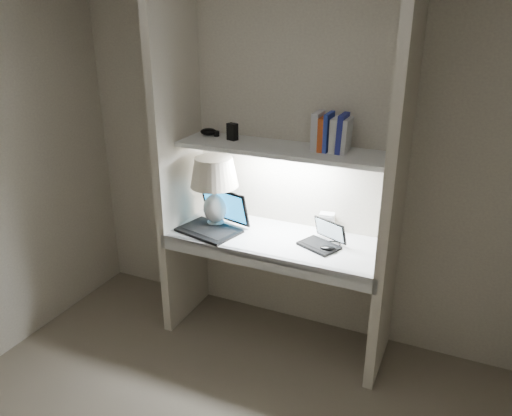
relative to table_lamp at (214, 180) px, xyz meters
The scene contains 17 objects.
back_wall 0.55m from the table_lamp, 27.41° to the left, with size 3.20×0.01×2.50m, color beige.
alcove_panel_left 0.30m from the table_lamp, behind, with size 0.06×0.55×2.50m, color beige.
alcove_panel_right 1.21m from the table_lamp, ahead, with size 0.06×0.55×2.50m, color beige.
desk 0.59m from the table_lamp, ahead, with size 1.40×0.55×0.04m, color white.
desk_apron 0.67m from the table_lamp, 31.54° to the right, with size 1.46×0.03×0.10m, color silver.
shelf 0.54m from the table_lamp, ahead, with size 1.40×0.36×0.03m, color silver.
strip_light 0.53m from the table_lamp, ahead, with size 0.60×0.04×0.01m, color white.
table_lamp is the anchor object (origin of this frame).
laptop_main 0.28m from the table_lamp, 64.95° to the right, with size 0.47×0.43×0.27m.
laptop_netbook 0.84m from the table_lamp, ahead, with size 0.31×0.29×0.16m.
speaker 0.81m from the table_lamp, 14.26° to the left, with size 0.10×0.07×0.14m, color silver.
mouse 0.90m from the table_lamp, ahead, with size 0.11×0.07×0.04m, color black.
cable_coil 0.91m from the table_lamp, ahead, with size 0.09×0.09×0.01m, color black.
sticky_note 0.33m from the table_lamp, behind, with size 0.07×0.07×0.00m, color yellow.
book_row 0.86m from the table_lamp, ahead, with size 0.22×0.16×0.24m.
shelf_box 0.35m from the table_lamp, 44.99° to the left, with size 0.07×0.05×0.11m, color black.
shelf_gadget 0.34m from the table_lamp, 128.16° to the left, with size 0.12×0.08×0.05m, color black.
Camera 1 is at (1.11, -1.56, 2.19)m, focal length 35.00 mm.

